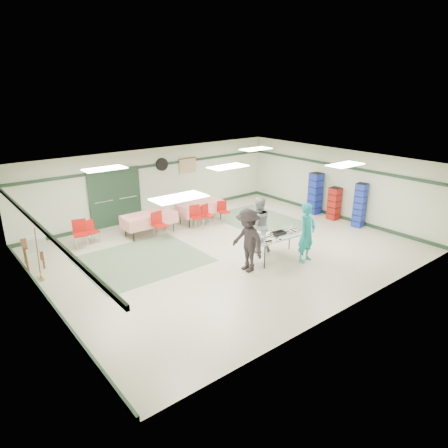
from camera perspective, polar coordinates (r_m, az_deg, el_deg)
floor at (r=12.80m, az=0.53°, el=-3.66°), size 11.00×11.00×0.00m
ceiling at (r=12.01m, az=0.57°, el=8.28°), size 11.00×11.00×0.00m
wall_back at (r=15.95m, az=-9.77°, el=5.83°), size 11.00×0.00×11.00m
wall_front at (r=9.50m, az=18.02°, el=-4.27°), size 11.00×0.00×11.00m
wall_left at (r=10.02m, az=-24.68°, el=-3.91°), size 0.00×9.00×9.00m
wall_right at (r=16.26m, az=15.82°, el=5.63°), size 0.00×9.00×9.00m
trim_back at (r=15.78m, az=-9.86°, el=8.28°), size 11.00×0.06×0.10m
baseboard_back at (r=16.27m, az=-9.47°, el=1.39°), size 11.00×0.06×0.12m
trim_left at (r=9.79m, az=-25.08°, el=-0.10°), size 0.06×9.00×0.10m
baseboard_left at (r=10.56m, az=-23.54°, el=-10.33°), size 0.06×9.00×0.12m
trim_right at (r=16.09m, az=15.98°, el=8.03°), size 0.06×9.00×0.10m
baseboard_right at (r=16.58m, az=15.36°, el=1.29°), size 0.06×9.00×0.12m
green_patch_a at (r=12.33m, az=-11.54°, el=-5.00°), size 3.50×3.00×0.01m
green_patch_b at (r=15.59m, az=5.03°, el=0.56°), size 2.50×3.50×0.01m
double_door_left at (r=15.07m, az=-16.90°, el=3.29°), size 0.90×0.06×2.10m
double_door_right at (r=15.43m, az=-13.65°, el=3.95°), size 0.90×0.06×2.10m
door_frame at (r=15.23m, az=-15.24°, el=3.61°), size 2.00×0.03×2.15m
wall_fan at (r=15.90m, az=-8.86°, el=8.42°), size 0.50×0.10×0.50m
scroll_banner at (r=16.56m, az=-5.20°, el=8.29°), size 0.80×0.02×0.60m
serving_table at (r=12.01m, az=7.77°, el=-1.75°), size 1.86×0.82×0.76m
sheet_tray_right at (r=12.40m, az=9.77°, el=-0.89°), size 0.62×0.48×0.02m
sheet_tray_mid at (r=12.03m, az=6.78°, el=-1.39°), size 0.63×0.49×0.02m
sheet_tray_left at (r=11.54m, az=6.72°, el=-2.30°), size 0.65×0.51×0.02m
baking_pan at (r=12.02m, az=7.78°, el=-1.30°), size 0.44×0.29×0.08m
foam_box_stack at (r=11.48m, az=4.59°, el=-1.74°), size 0.23×0.21×0.25m
volunteer_teal at (r=11.93m, az=11.76°, el=-1.24°), size 0.70×0.50×1.78m
volunteer_grey at (r=12.41m, az=4.87°, el=-0.11°), size 1.03×0.91×1.77m
volunteer_dark at (r=11.08m, az=3.40°, el=-2.36°), size 0.72×1.20×1.82m
dining_table_a at (r=15.25m, az=-3.37°, el=2.41°), size 1.81×0.84×0.77m
dining_table_b at (r=14.16m, az=-10.64°, el=0.75°), size 1.87×0.83×0.77m
chair_a at (r=14.75m, az=-2.46°, el=1.60°), size 0.49×0.49×0.84m
chair_b at (r=14.49m, az=-4.01°, el=1.35°), size 0.45×0.45×0.88m
chair_c at (r=15.20m, az=-0.15°, el=2.12°), size 0.46×0.46×0.82m
chair_d at (r=13.71m, az=-9.33°, el=0.23°), size 0.49×0.49×0.93m
chair_loose_a at (r=13.88m, az=-18.49°, el=-0.73°), size 0.45×0.45×0.78m
chair_loose_b at (r=13.56m, az=-19.87°, el=-0.91°), size 0.53×0.53×0.94m
crate_stack_blue_a at (r=16.53m, az=12.90°, el=4.28°), size 0.47×0.47×1.68m
crate_stack_red at (r=16.04m, az=15.47°, el=2.83°), size 0.40×0.40×1.27m
crate_stack_blue_b at (r=15.40m, az=18.83°, el=2.54°), size 0.40×0.40×1.64m
printer_table at (r=12.71m, az=-25.76°, el=-2.81°), size 0.64×0.88×0.74m
office_printer at (r=11.98m, az=-25.17°, el=-2.47°), size 0.54×0.50×0.37m
broom at (r=11.76m, az=-25.08°, el=-3.73°), size 0.08×0.23×1.46m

